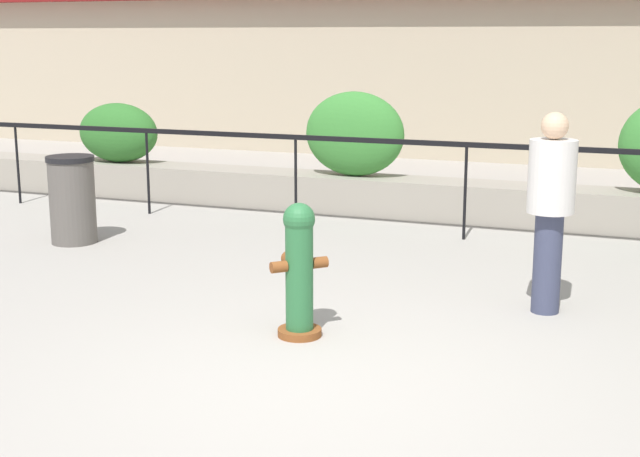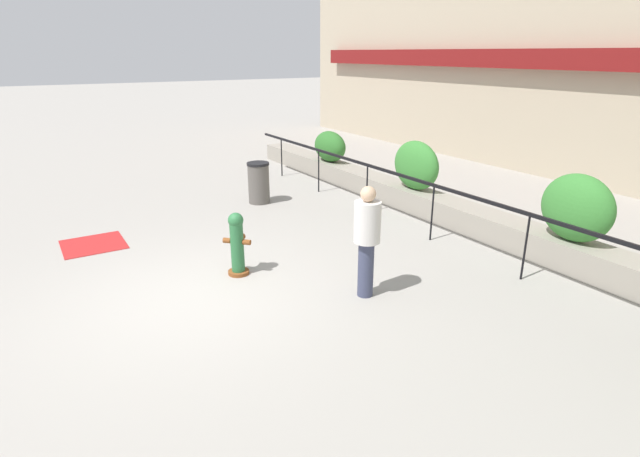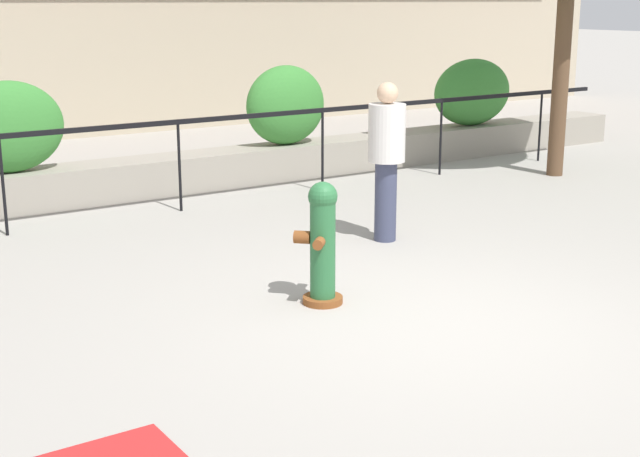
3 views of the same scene
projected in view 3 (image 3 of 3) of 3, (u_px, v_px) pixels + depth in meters
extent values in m
plane|color=#9E9991|center=(441.00, 326.00, 7.24)|extent=(120.00, 120.00, 0.00)
cube|color=gray|center=(145.00, 177.00, 12.00)|extent=(18.00, 0.70, 0.50)
cube|color=black|center=(178.00, 122.00, 10.90)|extent=(15.00, 0.05, 0.06)
cylinder|color=black|center=(3.00, 185.00, 9.88)|extent=(0.04, 0.04, 1.15)
cylinder|color=black|center=(180.00, 166.00, 11.04)|extent=(0.04, 0.04, 1.15)
cylinder|color=black|center=(322.00, 150.00, 12.20)|extent=(0.04, 0.04, 1.15)
cylinder|color=black|center=(441.00, 137.00, 13.35)|extent=(0.04, 0.04, 1.15)
cylinder|color=black|center=(540.00, 126.00, 14.51)|extent=(0.04, 0.04, 1.15)
ellipsoid|color=#387F33|center=(8.00, 127.00, 10.86)|extent=(1.37, 0.57, 1.13)
ellipsoid|color=#387F33|center=(286.00, 105.00, 13.00)|extent=(1.27, 0.70, 1.16)
ellipsoid|color=#387F33|center=(472.00, 92.00, 15.01)|extent=(1.59, 0.70, 1.12)
cylinder|color=brown|center=(323.00, 300.00, 7.78)|extent=(0.50, 0.50, 0.06)
cylinder|color=#286638|center=(323.00, 250.00, 7.67)|extent=(0.31, 0.31, 0.85)
sphere|color=#286638|center=(323.00, 196.00, 7.55)|extent=(0.25, 0.25, 0.25)
cylinder|color=brown|center=(302.00, 237.00, 7.68)|extent=(0.18, 0.18, 0.11)
cylinder|color=brown|center=(326.00, 233.00, 7.81)|extent=(0.15, 0.15, 0.09)
cylinder|color=brown|center=(319.00, 243.00, 7.48)|extent=(0.15, 0.15, 0.09)
cylinder|color=brown|center=(561.00, 72.00, 13.08)|extent=(0.24, 0.24, 3.08)
cylinder|color=#383D56|center=(386.00, 201.00, 9.71)|extent=(0.30, 0.30, 0.88)
cylinder|color=silver|center=(387.00, 133.00, 9.53)|extent=(0.50, 0.50, 0.62)
sphere|color=#D6AD89|center=(388.00, 93.00, 9.42)|extent=(0.23, 0.23, 0.23)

